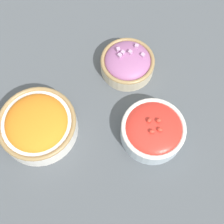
{
  "coord_description": "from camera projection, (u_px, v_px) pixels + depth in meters",
  "views": [
    {
      "loc": [
        0.25,
        0.23,
        0.82
      ],
      "look_at": [
        0.0,
        0.0,
        0.03
      ],
      "focal_mm": 50.0,
      "sensor_mm": 36.0,
      "label": 1
    }
  ],
  "objects": [
    {
      "name": "bowl_red_onion",
      "position": [
        127.0,
        63.0,
        0.91
      ],
      "size": [
        0.16,
        0.16,
        0.08
      ],
      "color": "beige",
      "rests_on": "ground_plane"
    },
    {
      "name": "ground_plane",
      "position": [
        112.0,
        116.0,
        0.88
      ],
      "size": [
        3.0,
        3.0,
        0.0
      ],
      "primitive_type": "plane",
      "color": "#4C5156"
    },
    {
      "name": "bowl_carrots",
      "position": [
        38.0,
        124.0,
        0.83
      ],
      "size": [
        0.21,
        0.21,
        0.08
      ],
      "color": "silver",
      "rests_on": "ground_plane"
    },
    {
      "name": "bowl_cherry_tomatoes",
      "position": [
        153.0,
        130.0,
        0.83
      ],
      "size": [
        0.17,
        0.17,
        0.08
      ],
      "color": "#B2C1CC",
      "rests_on": "ground_plane"
    }
  ]
}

